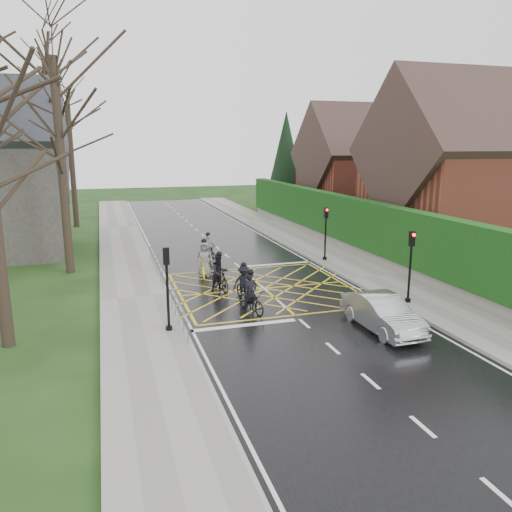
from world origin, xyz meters
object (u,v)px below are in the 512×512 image
cyclist_back (220,276)px  cyclist_lead (205,263)px  cyclist_rear (251,298)px  cyclist_front (208,251)px  car (382,313)px  cyclist_mid (244,286)px

cyclist_back → cyclist_lead: bearing=82.7°
cyclist_rear → cyclist_front: 9.28m
cyclist_back → car: cyclist_back is taller
cyclist_back → cyclist_mid: cyclist_back is taller
car → cyclist_lead: bearing=115.0°
cyclist_mid → cyclist_lead: 4.54m
cyclist_mid → car: bearing=-58.4°
cyclist_lead → car: bearing=-48.6°
cyclist_mid → cyclist_front: bearing=84.4°
car → cyclist_rear: bearing=138.9°
cyclist_lead → car: 10.64m
cyclist_rear → car: (4.05, -3.36, 0.07)m
cyclist_back → cyclist_mid: bearing=-78.1°
cyclist_front → car: 13.22m
cyclist_rear → cyclist_front: cyclist_rear is taller
car → cyclist_back: bearing=122.7°
cyclist_front → car: (3.88, -12.64, 0.00)m
cyclist_back → cyclist_lead: size_ratio=0.90×
cyclist_lead → cyclist_back: bearing=-71.6°
cyclist_lead → cyclist_rear: bearing=-68.6°
cyclist_back → cyclist_lead: (-0.16, 2.76, -0.02)m
cyclist_back → cyclist_front: cyclist_back is taller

